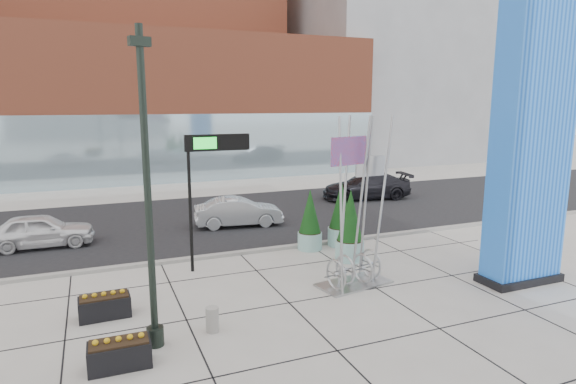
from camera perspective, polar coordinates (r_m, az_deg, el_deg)
name	(u,v)px	position (r m, az deg, el deg)	size (l,w,h in m)	color
ground	(246,296)	(15.04, -4.97, -12.14)	(160.00, 160.00, 0.00)	#9E9991
street_asphalt	(185,222)	(24.32, -12.06, -3.46)	(80.00, 12.00, 0.02)	black
curb_edge	(215,256)	(18.65, -8.69, -7.49)	(80.00, 0.30, 0.12)	gray
tower_podium	(156,107)	(40.59, -15.36, 9.73)	(34.00, 10.00, 11.00)	#9A452C
tower_glass_front	(167,149)	(35.99, -14.17, 4.95)	(34.00, 0.60, 5.00)	#8CA5B2
building_grey_parking	(386,73)	(54.45, 11.59, 13.67)	(20.00, 18.00, 18.00)	slate
blue_pylon	(531,149)	(16.92, 26.81, 4.60)	(2.71, 1.21, 9.04)	blue
lamp_post	(149,223)	(11.57, -16.12, -3.54)	(0.50, 0.41, 7.46)	black
public_art_sculpture	(355,242)	(15.54, 7.98, -5.87)	(2.56, 1.59, 5.43)	#A4A6A9
concrete_bollard	(212,319)	(12.87, -8.96, -14.70)	(0.34, 0.34, 0.65)	gray
overhead_street_sign	(212,154)	(16.60, -8.99, 4.45)	(2.23, 0.23, 4.74)	black
round_planter_east	(350,227)	(17.97, 7.37, -4.15)	(1.07, 1.07, 2.67)	#8DBEB9
round_planter_mid	(341,215)	(19.78, 6.31, -2.78)	(1.06, 1.06, 2.66)	#8DBEB9
round_planter_west	(310,221)	(19.18, 2.62, -3.46)	(0.98, 0.98, 2.44)	#8DBEB9
box_planter_north	(105,305)	(14.39, -20.91, -12.44)	(1.36, 0.70, 0.74)	black
box_planter_south	(120,353)	(11.81, -19.34, -17.54)	(1.35, 0.69, 0.74)	black
car_white_west	(40,231)	(21.92, -27.29, -4.12)	(1.62, 4.04, 1.38)	white
car_silver_mid	(239,212)	(22.96, -5.88, -2.40)	(1.44, 4.12, 1.36)	#AFB2B7
car_dark_east	(366,186)	(29.70, 9.28, 0.66)	(2.18, 5.37, 1.56)	black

